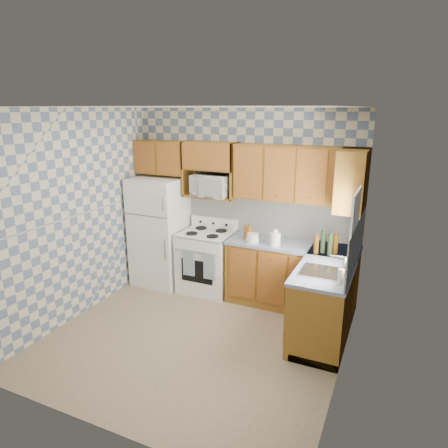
{
  "coord_description": "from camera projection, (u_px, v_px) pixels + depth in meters",
  "views": [
    {
      "loc": [
        2.08,
        -3.76,
        2.68
      ],
      "look_at": [
        0.05,
        0.75,
        1.25
      ],
      "focal_mm": 32.0,
      "sensor_mm": 36.0,
      "label": 1
    }
  ],
  "objects": [
    {
      "name": "upper_cabinets_back",
      "position": [
        299.0,
        174.0,
        5.28
      ],
      "size": [
        1.75,
        0.33,
        0.74
      ],
      "primitive_type": "cube",
      "color": "brown",
      "rests_on": "back_wall"
    },
    {
      "name": "base_cabinets_right",
      "position": [
        326.0,
        299.0,
        4.89
      ],
      "size": [
        0.6,
        1.6,
        0.88
      ],
      "primitive_type": "cube",
      "color": "brown",
      "rests_on": "floor"
    },
    {
      "name": "bottle_2",
      "position": [
        336.0,
        244.0,
        5.02
      ],
      "size": [
        0.06,
        0.06,
        0.25
      ],
      "primitive_type": "cylinder",
      "color": "#4F2D0A",
      "rests_on": "countertop_back"
    },
    {
      "name": "upper_cabinets_fridge",
      "position": [
        162.0,
        157.0,
        6.08
      ],
      "size": [
        0.82,
        0.33,
        0.5
      ],
      "primitive_type": "cube",
      "color": "brown",
      "rests_on": "back_wall"
    },
    {
      "name": "dish_towel_left",
      "position": [
        189.0,
        263.0,
        5.76
      ],
      "size": [
        0.18,
        0.02,
        0.38
      ],
      "primitive_type": "cube",
      "color": "navy",
      "rests_on": "stove_body"
    },
    {
      "name": "microwave",
      "position": [
        212.0,
        186.0,
        5.79
      ],
      "size": [
        0.59,
        0.42,
        0.31
      ],
      "primitive_type": "imported",
      "rotation": [
        0.0,
        0.0,
        -0.08
      ],
      "color": "white",
      "rests_on": "microwave_shelf"
    },
    {
      "name": "microwave_shelf",
      "position": [
        211.0,
        196.0,
        5.9
      ],
      "size": [
        0.8,
        0.33,
        0.03
      ],
      "primitive_type": "cube",
      "color": "brown",
      "rests_on": "back_wall"
    },
    {
      "name": "back_wall",
      "position": [
        245.0,
        203.0,
        5.89
      ],
      "size": [
        3.4,
        0.02,
        2.7
      ],
      "primitive_type": "cube",
      "color": "slate",
      "rests_on": "ground"
    },
    {
      "name": "right_wall",
      "position": [
        349.0,
        254.0,
        3.82
      ],
      "size": [
        0.02,
        3.2,
        2.7
      ],
      "primitive_type": "cube",
      "color": "slate",
      "rests_on": "ground"
    },
    {
      "name": "food_containers",
      "position": [
        253.0,
        238.0,
        5.46
      ],
      "size": [
        0.18,
        0.18,
        0.12
      ],
      "primitive_type": null,
      "color": "silver",
      "rests_on": "countertop_back"
    },
    {
      "name": "window",
      "position": [
        354.0,
        231.0,
        4.19
      ],
      "size": [
        0.02,
        0.66,
        0.86
      ],
      "primitive_type": "cube",
      "color": "white",
      "rests_on": "right_wall"
    },
    {
      "name": "bottle_3",
      "position": [
        316.0,
        245.0,
        5.01
      ],
      "size": [
        0.06,
        0.06,
        0.23
      ],
      "primitive_type": "cylinder",
      "color": "#4F2D0A",
      "rests_on": "countertop_back"
    },
    {
      "name": "floor",
      "position": [
        195.0,
        337.0,
        4.86
      ],
      "size": [
        3.4,
        3.4,
        0.0
      ],
      "primitive_type": "plane",
      "color": "#7A664F",
      "rests_on": "ground"
    },
    {
      "name": "sink",
      "position": [
        323.0,
        273.0,
        4.45
      ],
      "size": [
        0.48,
        0.4,
        0.03
      ],
      "primitive_type": "cube",
      "color": "#B7B7BC",
      "rests_on": "countertop_right"
    },
    {
      "name": "knife_block",
      "position": [
        248.0,
        232.0,
        5.57
      ],
      "size": [
        0.11,
        0.11,
        0.2
      ],
      "primitive_type": "cube",
      "rotation": [
        0.0,
        0.0,
        -0.22
      ],
      "color": "brown",
      "rests_on": "countertop_back"
    },
    {
      "name": "bottle_0",
      "position": [
        323.0,
        242.0,
        5.04
      ],
      "size": [
        0.06,
        0.06,
        0.29
      ],
      "primitive_type": "cylinder",
      "color": "black",
      "rests_on": "countertop_back"
    },
    {
      "name": "bottle_1",
      "position": [
        330.0,
        245.0,
        4.95
      ],
      "size": [
        0.06,
        0.06,
        0.27
      ],
      "primitive_type": "cylinder",
      "color": "black",
      "rests_on": "countertop_back"
    },
    {
      "name": "soap_bottle",
      "position": [
        341.0,
        277.0,
        4.14
      ],
      "size": [
        0.06,
        0.06,
        0.17
      ],
      "primitive_type": "cylinder",
      "color": "silver",
      "rests_on": "countertop_right"
    },
    {
      "name": "upper_cabinets_right",
      "position": [
        352.0,
        180.0,
        4.84
      ],
      "size": [
        0.33,
        0.7,
        0.74
      ],
      "primitive_type": "cube",
      "color": "brown",
      "rests_on": "right_wall"
    },
    {
      "name": "electric_kettle",
      "position": [
        275.0,
        239.0,
        5.31
      ],
      "size": [
        0.14,
        0.14,
        0.18
      ],
      "primitive_type": "cylinder",
      "color": "white",
      "rests_on": "countertop_back"
    },
    {
      "name": "dish_towel_right",
      "position": [
        209.0,
        267.0,
        5.63
      ],
      "size": [
        0.18,
        0.02,
        0.38
      ],
      "primitive_type": "cube",
      "color": "navy",
      "rests_on": "stove_body"
    },
    {
      "name": "backguard",
      "position": [
        215.0,
        223.0,
        6.13
      ],
      "size": [
        0.76,
        0.08,
        0.17
      ],
      "primitive_type": "cube",
      "color": "white",
      "rests_on": "cooktop"
    },
    {
      "name": "countertop_right",
      "position": [
        328.0,
        264.0,
        4.76
      ],
      "size": [
        0.63,
        1.6,
        0.04
      ],
      "primitive_type": "cube",
      "color": "slate",
      "rests_on": "base_cabinets_right"
    },
    {
      "name": "countertop_back",
      "position": [
        292.0,
        245.0,
        5.42
      ],
      "size": [
        1.77,
        0.63,
        0.04
      ],
      "primitive_type": "cube",
      "color": "slate",
      "rests_on": "base_cabinets_back"
    },
    {
      "name": "backsplash_back",
      "position": [
        270.0,
        215.0,
        5.76
      ],
      "size": [
        2.6,
        0.02,
        0.56
      ],
      "primitive_type": "cube",
      "color": "white",
      "rests_on": "back_wall"
    },
    {
      "name": "backsplash_right",
      "position": [
        356.0,
        243.0,
        4.56
      ],
      "size": [
        0.02,
        1.6,
        0.56
      ],
      "primitive_type": "cube",
      "color": "white",
      "rests_on": "right_wall"
    },
    {
      "name": "base_cabinets_back",
      "position": [
        291.0,
        276.0,
        5.55
      ],
      "size": [
        1.75,
        0.6,
        0.88
      ],
      "primitive_type": "cube",
      "color": "brown",
      "rests_on": "floor"
    },
    {
      "name": "refrigerator",
      "position": [
        160.0,
        231.0,
        6.23
      ],
      "size": [
        0.75,
        0.7,
        1.68
      ],
      "primitive_type": "cube",
      "color": "white",
      "rests_on": "floor"
    },
    {
      "name": "stove_body",
      "position": [
        207.0,
        262.0,
        6.04
      ],
      "size": [
        0.76,
        0.65,
        0.9
      ],
      "primitive_type": "cube",
      "color": "white",
      "rests_on": "floor"
    },
    {
      "name": "cooktop",
      "position": [
        207.0,
        233.0,
        5.91
      ],
      "size": [
        0.76,
        0.65,
        0.02
      ],
      "primitive_type": "cube",
      "color": "silver",
      "rests_on": "stove_body"
    }
  ]
}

